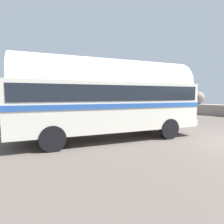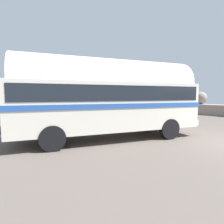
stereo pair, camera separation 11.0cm
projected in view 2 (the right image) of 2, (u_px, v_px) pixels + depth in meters
name	position (u px, v px, depth m)	size (l,w,h in m)	color
vintage_coach	(109.00, 96.00, 8.47)	(5.47, 8.85, 3.70)	black
second_coach	(82.00, 96.00, 12.02)	(4.38, 8.91, 3.70)	black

